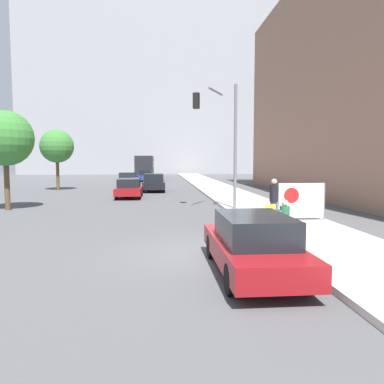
# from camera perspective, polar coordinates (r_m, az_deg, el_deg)

# --- Properties ---
(ground_plane) EXTENTS (160.00, 160.00, 0.00)m
(ground_plane) POSITION_cam_1_polar(r_m,az_deg,el_deg) (10.91, 2.73, -9.47)
(ground_plane) COLOR #4F4F51
(sidewalk_curb) EXTENTS (3.68, 90.00, 0.17)m
(sidewalk_curb) POSITION_cam_1_polar(r_m,az_deg,el_deg) (26.15, 6.78, -0.91)
(sidewalk_curb) COLOR beige
(sidewalk_curb) RESTS_ON ground_plane
(building_backdrop_far) EXTENTS (52.00, 12.00, 41.58)m
(building_backdrop_far) POSITION_cam_1_polar(r_m,az_deg,el_deg) (79.86, -5.51, 17.94)
(building_backdrop_far) COLOR #99999E
(building_backdrop_far) RESTS_ON ground_plane
(building_backdrop_right) EXTENTS (10.00, 32.00, 16.70)m
(building_backdrop_right) POSITION_cam_1_polar(r_m,az_deg,el_deg) (30.67, 26.70, 14.97)
(building_backdrop_right) COLOR #936B56
(building_backdrop_right) RESTS_ON ground_plane
(seated_protester) EXTENTS (0.91, 0.77, 1.22)m
(seated_protester) POSITION_cam_1_polar(r_m,az_deg,el_deg) (12.92, 13.96, -3.64)
(seated_protester) COLOR #474C56
(seated_protester) RESTS_ON sidewalk_curb
(jogger_on_sidewalk) EXTENTS (0.34, 0.34, 1.79)m
(jogger_on_sidewalk) POSITION_cam_1_polar(r_m,az_deg,el_deg) (15.34, 12.35, -1.29)
(jogger_on_sidewalk) COLOR #424247
(jogger_on_sidewalk) RESTS_ON sidewalk_curb
(protest_banner) EXTENTS (2.06, 0.06, 1.57)m
(protest_banner) POSITION_cam_1_polar(r_m,az_deg,el_deg) (16.46, 16.28, -1.25)
(protest_banner) COLOR slate
(protest_banner) RESTS_ON sidewalk_curb
(traffic_light_pole) EXTENTS (2.24, 2.01, 6.45)m
(traffic_light_pole) POSITION_cam_1_polar(r_m,az_deg,el_deg) (20.09, 4.52, 9.77)
(traffic_light_pole) COLOR slate
(traffic_light_pole) RESTS_ON sidewalk_curb
(parked_car_curbside) EXTENTS (1.77, 4.63, 1.43)m
(parked_car_curbside) POSITION_cam_1_polar(r_m,az_deg,el_deg) (9.09, 9.27, -7.80)
(parked_car_curbside) COLOR maroon
(parked_car_curbside) RESTS_ON ground_plane
(car_on_road_nearest) EXTENTS (1.79, 4.38, 1.38)m
(car_on_road_nearest) POSITION_cam_1_polar(r_m,az_deg,el_deg) (27.36, -9.53, 0.60)
(car_on_road_nearest) COLOR maroon
(car_on_road_nearest) RESTS_ON ground_plane
(car_on_road_midblock) EXTENTS (1.89, 4.22, 1.54)m
(car_on_road_midblock) POSITION_cam_1_polar(r_m,az_deg,el_deg) (32.54, -5.83, 1.42)
(car_on_road_midblock) COLOR black
(car_on_road_midblock) RESTS_ON ground_plane
(car_on_road_distant) EXTENTS (1.79, 4.12, 1.43)m
(car_on_road_distant) POSITION_cam_1_polar(r_m,az_deg,el_deg) (39.60, -9.81, 1.92)
(car_on_road_distant) COLOR silver
(car_on_road_distant) RESTS_ON ground_plane
(car_on_road_far_lane) EXTENTS (1.85, 4.43, 1.43)m
(car_on_road_far_lane) POSITION_cam_1_polar(r_m,az_deg,el_deg) (48.29, -7.07, 2.48)
(car_on_road_far_lane) COLOR navy
(car_on_road_far_lane) RESTS_ON ground_plane
(city_bus_on_road) EXTENTS (2.54, 11.70, 3.33)m
(city_bus_on_road) POSITION_cam_1_polar(r_m,az_deg,el_deg) (58.23, -7.16, 4.05)
(city_bus_on_road) COLOR #232328
(city_bus_on_road) RESTS_ON ground_plane
(street_tree_near_curb) EXTENTS (2.97, 2.97, 5.36)m
(street_tree_near_curb) POSITION_cam_1_polar(r_m,az_deg,el_deg) (22.54, -26.60, 7.29)
(street_tree_near_curb) COLOR brown
(street_tree_near_curb) RESTS_ON ground_plane
(street_tree_midblock) EXTENTS (2.96, 2.96, 5.43)m
(street_tree_midblock) POSITION_cam_1_polar(r_m,az_deg,el_deg) (35.77, -19.90, 6.54)
(street_tree_midblock) COLOR brown
(street_tree_midblock) RESTS_ON ground_plane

